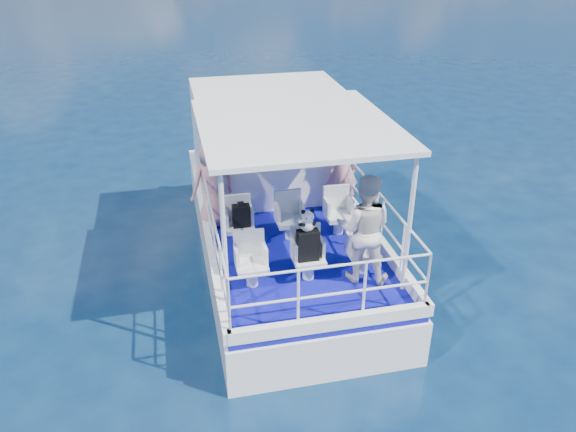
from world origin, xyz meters
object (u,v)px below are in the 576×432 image
object	(u,v)px
passenger_stbd_aft	(364,229)
panda	(308,220)
backpack_center	(308,245)
passenger_port_fwd	(213,184)

from	to	relation	value
passenger_stbd_aft	panda	xyz separation A→B (m)	(-0.85, 0.15, 0.17)
backpack_center	panda	xyz separation A→B (m)	(-0.01, 0.02, 0.43)
passenger_stbd_aft	backpack_center	world-z (taller)	passenger_stbd_aft
passenger_stbd_aft	backpack_center	bearing A→B (deg)	13.34
panda	backpack_center	bearing A→B (deg)	-64.64
backpack_center	passenger_port_fwd	bearing A→B (deg)	119.79
passenger_stbd_aft	panda	bearing A→B (deg)	12.22
backpack_center	panda	size ratio (longest dim) A/B	1.41
panda	passenger_port_fwd	bearing A→B (deg)	119.83
passenger_port_fwd	panda	distance (m)	2.45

